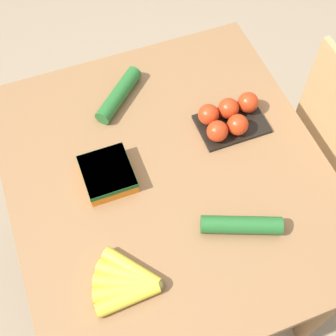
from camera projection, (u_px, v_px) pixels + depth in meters
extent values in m
plane|color=gray|center=(168.00, 264.00, 1.98)|extent=(12.00, 12.00, 0.00)
cube|color=olive|center=(168.00, 176.00, 1.35)|extent=(1.01, 0.91, 0.03)
cylinder|color=olive|center=(33.00, 164.00, 1.82)|extent=(0.06, 0.06, 0.72)
cylinder|color=olive|center=(218.00, 108.00, 1.96)|extent=(0.06, 0.06, 0.72)
cylinder|color=olive|center=(328.00, 307.00, 1.53)|extent=(0.06, 0.06, 0.72)
cube|color=tan|center=(336.00, 135.00, 1.47)|extent=(0.39, 0.02, 0.48)
cylinder|color=tan|center=(326.00, 242.00, 1.80)|extent=(0.04, 0.04, 0.44)
cylinder|color=tan|center=(283.00, 167.00, 1.98)|extent=(0.04, 0.04, 0.44)
sphere|color=brown|center=(158.00, 285.00, 1.15)|extent=(0.03, 0.03, 0.03)
cylinder|color=yellow|center=(131.00, 269.00, 1.17)|extent=(0.15, 0.13, 0.04)
cylinder|color=yellow|center=(128.00, 275.00, 1.17)|extent=(0.13, 0.15, 0.04)
cylinder|color=yellow|center=(126.00, 283.00, 1.16)|extent=(0.10, 0.16, 0.04)
cylinder|color=yellow|center=(126.00, 290.00, 1.15)|extent=(0.07, 0.17, 0.04)
cylinder|color=yellow|center=(128.00, 298.00, 1.14)|extent=(0.04, 0.16, 0.04)
cube|color=black|center=(232.00, 124.00, 1.43)|extent=(0.14, 0.21, 0.01)
sphere|color=red|center=(209.00, 115.00, 1.40)|extent=(0.06, 0.06, 0.06)
sphere|color=red|center=(217.00, 131.00, 1.37)|extent=(0.06, 0.06, 0.06)
sphere|color=red|center=(228.00, 108.00, 1.41)|extent=(0.06, 0.06, 0.06)
sphere|color=red|center=(238.00, 125.00, 1.38)|extent=(0.06, 0.06, 0.06)
sphere|color=red|center=(248.00, 102.00, 1.42)|extent=(0.06, 0.06, 0.06)
cube|color=orange|center=(108.00, 174.00, 1.31)|extent=(0.15, 0.14, 0.05)
cube|color=#145123|center=(107.00, 171.00, 1.30)|extent=(0.15, 0.14, 0.02)
cylinder|color=#236028|center=(119.00, 95.00, 1.46)|extent=(0.18, 0.19, 0.05)
cylinder|color=#236028|center=(241.00, 225.00, 1.23)|extent=(0.12, 0.22, 0.05)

